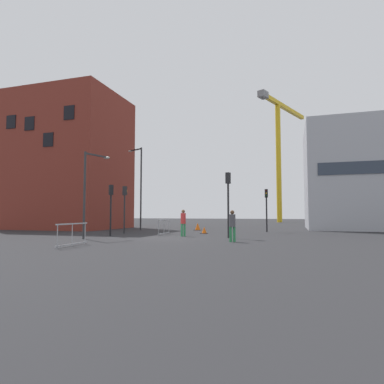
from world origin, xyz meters
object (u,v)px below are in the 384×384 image
traffic_light_near (266,203)px  pedestrian_walking (183,221)px  pedestrian_waiting (232,223)px  streetlamp_short (89,185)px  traffic_light_median (111,201)px  traffic_cone_striped (198,227)px  construction_crane (279,140)px  traffic_light_island (125,201)px  traffic_cone_orange (204,230)px  traffic_light_far (228,194)px  streetlamp_tall (139,181)px

traffic_light_near → pedestrian_walking: (-4.98, -7.10, -1.38)m
pedestrian_walking → pedestrian_waiting: size_ratio=1.05×
streetlamp_short → traffic_light_near: (9.90, 10.72, -0.86)m
traffic_light_median → traffic_cone_striped: bearing=68.9°
pedestrian_waiting → traffic_cone_striped: (-5.28, 11.48, -0.68)m
construction_crane → pedestrian_waiting: size_ratio=13.05×
construction_crane → traffic_light_median: construction_crane is taller
streetlamp_short → traffic_light_island: size_ratio=1.45×
pedestrian_walking → traffic_cone_orange: pedestrian_walking is taller
streetlamp_short → traffic_light_median: streetlamp_short is taller
traffic_light_far → traffic_cone_orange: bearing=123.3°
traffic_light_island → traffic_light_near: (10.42, 5.27, -0.05)m
streetlamp_tall → construction_crane: bearing=70.7°
streetlamp_short → pedestrian_walking: streetlamp_short is taller
streetlamp_short → pedestrian_waiting: bearing=2.3°
traffic_light_median → traffic_cone_striped: (3.57, 9.26, -2.07)m
construction_crane → traffic_cone_striped: size_ratio=32.72×
traffic_light_island → traffic_light_median: (0.51, -2.87, -0.09)m
traffic_light_median → traffic_cone_striped: traffic_light_median is taller
traffic_light_median → traffic_cone_orange: (5.46, 4.53, -2.15)m
construction_crane → traffic_light_median: (-9.94, -41.08, -12.60)m
construction_crane → traffic_light_median: size_ratio=6.35×
pedestrian_waiting → traffic_cone_striped: pedestrian_waiting is taller
traffic_light_far → pedestrian_waiting: bearing=-74.9°
traffic_light_island → pedestrian_waiting: size_ratio=2.14×
traffic_light_island → traffic_cone_orange: bearing=15.6°
traffic_light_near → pedestrian_walking: 8.78m
streetlamp_tall → traffic_light_far: streetlamp_tall is taller
streetlamp_tall → traffic_light_median: streetlamp_tall is taller
streetlamp_tall → pedestrian_waiting: bearing=-43.5°
traffic_light_near → traffic_cone_striped: 6.77m
traffic_light_median → pedestrian_walking: 5.21m
pedestrian_waiting → traffic_cone_striped: bearing=114.7°
traffic_cone_orange → traffic_light_median: bearing=-140.3°
construction_crane → pedestrian_walking: bearing=-97.1°
streetlamp_short → traffic_light_far: (8.11, 3.07, -0.53)m
traffic_cone_striped → pedestrian_walking: bearing=-80.6°
streetlamp_short → pedestrian_walking: (4.92, 3.62, -2.24)m
traffic_cone_striped → traffic_light_far: bearing=-62.6°
traffic_cone_striped → traffic_cone_orange: (1.89, -4.73, -0.08)m
construction_crane → traffic_light_far: bearing=-92.6°
streetlamp_short → traffic_cone_orange: streetlamp_short is taller
streetlamp_short → traffic_cone_orange: bearing=52.5°
pedestrian_walking → traffic_cone_orange: bearing=81.4°
traffic_light_island → traffic_light_near: 11.68m
streetlamp_tall → pedestrian_waiting: streetlamp_tall is taller
pedestrian_walking → traffic_cone_striped: 8.37m
traffic_light_near → pedestrian_waiting: size_ratio=2.10×
construction_crane → pedestrian_waiting: 45.52m
traffic_light_island → traffic_cone_striped: (4.08, 6.39, -2.16)m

